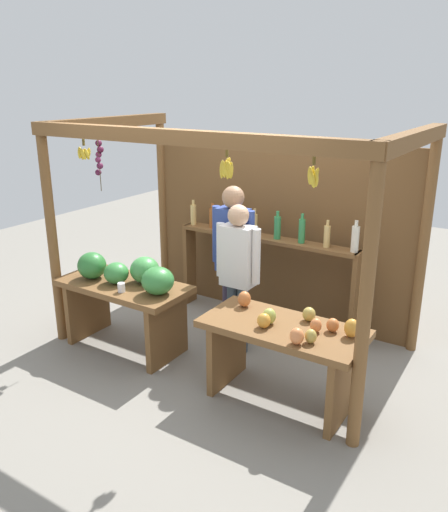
% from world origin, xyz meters
% --- Properties ---
extents(ground_plane, '(12.00, 12.00, 0.00)m').
position_xyz_m(ground_plane, '(0.00, 0.00, 0.00)').
color(ground_plane, gray).
rests_on(ground_plane, ground).
extents(market_stall, '(3.32, 1.86, 2.25)m').
position_xyz_m(market_stall, '(-0.00, 0.41, 1.30)').
color(market_stall, brown).
rests_on(market_stall, ground).
extents(fruit_counter_left, '(1.35, 0.64, 0.98)m').
position_xyz_m(fruit_counter_left, '(-0.84, -0.66, 0.66)').
color(fruit_counter_left, brown).
rests_on(fruit_counter_left, ground).
extents(fruit_counter_right, '(1.34, 0.64, 0.86)m').
position_xyz_m(fruit_counter_right, '(0.89, -0.66, 0.54)').
color(fruit_counter_right, brown).
rests_on(fruit_counter_right, ground).
extents(bottle_shelf_unit, '(2.13, 0.22, 1.33)m').
position_xyz_m(bottle_shelf_unit, '(0.02, 0.66, 0.81)').
color(bottle_shelf_unit, brown).
rests_on(bottle_shelf_unit, ground).
extents(vendor_man, '(0.48, 0.22, 1.64)m').
position_xyz_m(vendor_man, '(-0.06, 0.08, 0.99)').
color(vendor_man, '#383046').
rests_on(vendor_man, ground).
extents(vendor_woman, '(0.48, 0.20, 1.51)m').
position_xyz_m(vendor_woman, '(0.11, -0.10, 0.90)').
color(vendor_woman, '#3B4957').
rests_on(vendor_woman, ground).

